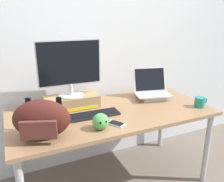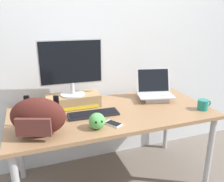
% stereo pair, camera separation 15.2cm
% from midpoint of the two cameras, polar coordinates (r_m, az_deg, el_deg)
% --- Properties ---
extents(ground_plane, '(20.00, 20.00, 0.00)m').
position_cam_midpoint_polar(ground_plane, '(2.41, 1.93, -20.86)').
color(ground_plane, '#70665B').
extents(back_wall, '(7.00, 0.10, 2.60)m').
position_cam_midpoint_polar(back_wall, '(2.36, -2.39, 12.88)').
color(back_wall, silver).
rests_on(back_wall, ground).
extents(desk, '(1.70, 0.82, 0.72)m').
position_cam_midpoint_polar(desk, '(2.06, 2.13, -6.55)').
color(desk, '#99704C').
rests_on(desk, ground).
extents(toner_box_yellow, '(0.47, 0.22, 0.11)m').
position_cam_midpoint_polar(toner_box_yellow, '(2.13, -7.35, -2.32)').
color(toner_box_yellow, '#A88456').
rests_on(toner_box_yellow, desk).
extents(desktop_monitor, '(0.54, 0.22, 0.49)m').
position_cam_midpoint_polar(desktop_monitor, '(2.04, -7.70, 5.87)').
color(desktop_monitor, silver).
rests_on(desktop_monitor, toner_box_yellow).
extents(open_laptop, '(0.38, 0.32, 0.29)m').
position_cam_midpoint_polar(open_laptop, '(2.33, 12.07, -0.65)').
color(open_laptop, '#ADADB2').
rests_on(open_laptop, desk).
extents(external_keyboard, '(0.42, 0.15, 0.02)m').
position_cam_midpoint_polar(external_keyboard, '(1.95, -2.30, -5.58)').
color(external_keyboard, black).
rests_on(external_keyboard, desk).
extents(messenger_backpack, '(0.42, 0.30, 0.27)m').
position_cam_midpoint_polar(messenger_backpack, '(1.66, -14.91, -6.09)').
color(messenger_backpack, '#4C1E19').
rests_on(messenger_backpack, desk).
extents(coffee_mug, '(0.13, 0.09, 0.09)m').
position_cam_midpoint_polar(coffee_mug, '(2.22, 22.93, -3.09)').
color(coffee_mug, '#1E7F70').
rests_on(coffee_mug, desk).
extents(cell_phone, '(0.13, 0.15, 0.01)m').
position_cam_midpoint_polar(cell_phone, '(1.80, 2.76, -7.93)').
color(cell_phone, silver).
rests_on(cell_phone, desk).
extents(plush_toy, '(0.12, 0.12, 0.12)m').
position_cam_midpoint_polar(plush_toy, '(1.71, -1.11, -7.27)').
color(plush_toy, '#56B256').
rests_on(plush_toy, desk).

